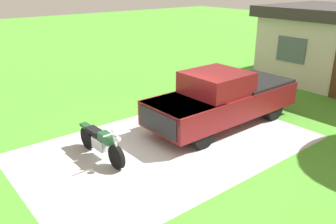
% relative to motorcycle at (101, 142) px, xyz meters
% --- Properties ---
extents(ground_plane, '(80.00, 80.00, 0.00)m').
position_rel_motorcycle_xyz_m(ground_plane, '(0.62, 1.92, -0.47)').
color(ground_plane, '#4B972D').
extents(driveway_pad, '(5.32, 8.64, 0.01)m').
position_rel_motorcycle_xyz_m(driveway_pad, '(0.62, 1.92, -0.47)').
color(driveway_pad, '#BDBDBD').
rests_on(driveway_pad, ground).
extents(motorcycle, '(2.21, 0.70, 1.09)m').
position_rel_motorcycle_xyz_m(motorcycle, '(0.00, 0.00, 0.00)').
color(motorcycle, black).
rests_on(motorcycle, ground).
extents(pickup_truck, '(2.04, 5.64, 1.90)m').
position_rel_motorcycle_xyz_m(pickup_truck, '(0.46, 4.45, 0.48)').
color(pickup_truck, black).
rests_on(pickup_truck, ground).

